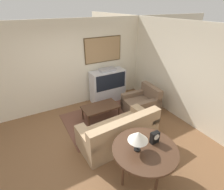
% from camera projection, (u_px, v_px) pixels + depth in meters
% --- Properties ---
extents(ground_plane, '(12.00, 12.00, 0.00)m').
position_uv_depth(ground_plane, '(97.00, 143.00, 4.31)').
color(ground_plane, brown).
extents(wall_back, '(12.00, 0.10, 2.70)m').
position_uv_depth(wall_back, '(67.00, 66.00, 5.33)').
color(wall_back, beige).
rests_on(wall_back, ground_plane).
extents(wall_right, '(0.06, 12.00, 2.70)m').
position_uv_depth(wall_right, '(182.00, 73.00, 4.82)').
color(wall_right, beige).
rests_on(wall_right, ground_plane).
extents(area_rug, '(2.28, 1.74, 0.01)m').
position_uv_depth(area_rug, '(105.00, 119.00, 5.18)').
color(area_rug, brown).
rests_on(area_rug, ground_plane).
extents(tv, '(1.17, 0.48, 1.18)m').
position_uv_depth(tv, '(108.00, 86.00, 5.97)').
color(tv, silver).
rests_on(tv, ground_plane).
extents(couch, '(1.91, 0.97, 0.86)m').
position_uv_depth(couch, '(119.00, 133.00, 4.18)').
color(couch, tan).
rests_on(couch, ground_plane).
extents(armchair, '(0.97, 0.90, 0.83)m').
position_uv_depth(armchair, '(141.00, 104.00, 5.42)').
color(armchair, brown).
rests_on(armchair, ground_plane).
extents(coffee_table, '(1.03, 0.58, 0.45)m').
position_uv_depth(coffee_table, '(101.00, 108.00, 5.00)').
color(coffee_table, '#472D1E').
rests_on(coffee_table, ground_plane).
extents(console_table, '(1.18, 1.18, 0.78)m').
position_uv_depth(console_table, '(145.00, 151.00, 3.12)').
color(console_table, '#472D1E').
rests_on(console_table, ground_plane).
extents(table_lamp, '(0.35, 0.35, 0.40)m').
position_uv_depth(table_lamp, '(138.00, 136.00, 2.92)').
color(table_lamp, black).
rests_on(table_lamp, console_table).
extents(mantel_clock, '(0.16, 0.10, 0.23)m').
position_uv_depth(mantel_clock, '(155.00, 137.00, 3.18)').
color(mantel_clock, black).
rests_on(mantel_clock, console_table).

